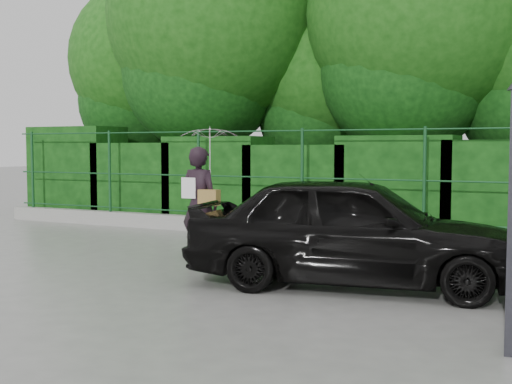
% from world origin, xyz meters
% --- Properties ---
extents(ground, '(80.00, 80.00, 0.00)m').
position_xyz_m(ground, '(0.00, 0.00, 0.00)').
color(ground, gray).
extents(kerb, '(14.00, 0.25, 0.30)m').
position_xyz_m(kerb, '(0.00, 4.50, 0.15)').
color(kerb, '#9E9E99').
rests_on(kerb, ground).
extents(fence, '(14.13, 0.06, 1.80)m').
position_xyz_m(fence, '(0.22, 4.50, 1.20)').
color(fence, '#154520').
rests_on(fence, kerb).
extents(hedge, '(14.20, 1.20, 2.23)m').
position_xyz_m(hedge, '(-0.02, 5.50, 0.99)').
color(hedge, black).
rests_on(hedge, ground).
extents(trees, '(17.10, 6.15, 8.08)m').
position_xyz_m(trees, '(1.14, 7.74, 4.62)').
color(trees, black).
rests_on(trees, ground).
extents(woman, '(0.92, 0.91, 2.06)m').
position_xyz_m(woman, '(-0.06, 1.66, 1.33)').
color(woman, black).
rests_on(woman, ground).
extents(car, '(4.35, 2.30, 1.41)m').
position_xyz_m(car, '(2.58, 0.81, 0.71)').
color(car, black).
rests_on(car, ground).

